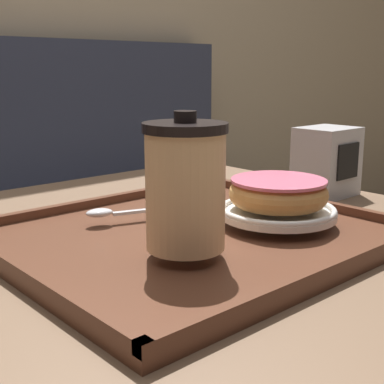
{
  "coord_description": "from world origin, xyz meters",
  "views": [
    {
      "loc": [
        -0.44,
        -0.49,
        0.91
      ],
      "look_at": [
        -0.02,
        -0.02,
        0.77
      ],
      "focal_mm": 50.0,
      "sensor_mm": 36.0,
      "label": 1
    }
  ],
  "objects_px": {
    "donut_chocolate_glazed": "(278,192)",
    "napkin_dispenser": "(327,162)",
    "spoon": "(113,212)",
    "coffee_cup_front": "(185,186)"
  },
  "relations": [
    {
      "from": "coffee_cup_front",
      "to": "spoon",
      "type": "height_order",
      "value": "coffee_cup_front"
    },
    {
      "from": "donut_chocolate_glazed",
      "to": "spoon",
      "type": "distance_m",
      "value": 0.22
    },
    {
      "from": "donut_chocolate_glazed",
      "to": "napkin_dispenser",
      "type": "distance_m",
      "value": 0.25
    },
    {
      "from": "donut_chocolate_glazed",
      "to": "napkin_dispenser",
      "type": "bearing_deg",
      "value": 20.37
    },
    {
      "from": "coffee_cup_front",
      "to": "spoon",
      "type": "bearing_deg",
      "value": 85.11
    },
    {
      "from": "napkin_dispenser",
      "to": "donut_chocolate_glazed",
      "type": "bearing_deg",
      "value": -159.63
    },
    {
      "from": "coffee_cup_front",
      "to": "donut_chocolate_glazed",
      "type": "distance_m",
      "value": 0.17
    },
    {
      "from": "napkin_dispenser",
      "to": "spoon",
      "type": "bearing_deg",
      "value": 171.36
    },
    {
      "from": "spoon",
      "to": "donut_chocolate_glazed",
      "type": "bearing_deg",
      "value": 155.69
    },
    {
      "from": "coffee_cup_front",
      "to": "donut_chocolate_glazed",
      "type": "bearing_deg",
      "value": 4.46
    }
  ]
}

